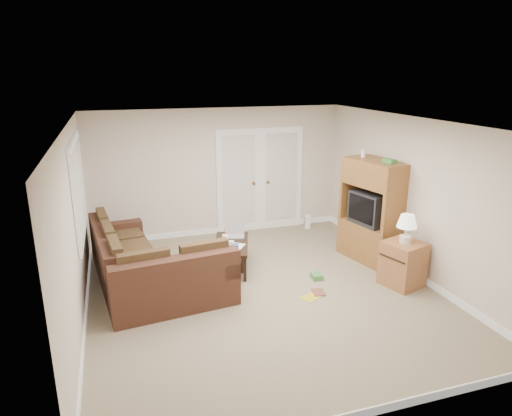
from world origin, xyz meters
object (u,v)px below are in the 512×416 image
object	(u,v)px
sectional_sofa	(145,269)
tv_armoire	(373,210)
coffee_table	(232,254)
side_cabinet	(403,260)

from	to	relation	value
sectional_sofa	tv_armoire	bearing A→B (deg)	-6.88
tv_armoire	coffee_table	bearing A→B (deg)	158.90
sectional_sofa	side_cabinet	world-z (taller)	side_cabinet
coffee_table	tv_armoire	world-z (taller)	tv_armoire
coffee_table	side_cabinet	bearing A→B (deg)	-13.94
sectional_sofa	side_cabinet	bearing A→B (deg)	-22.52
coffee_table	tv_armoire	xyz separation A→B (m)	(2.41, -0.36, 0.64)
sectional_sofa	tv_armoire	distance (m)	3.89
coffee_table	tv_armoire	bearing A→B (deg)	8.83
tv_armoire	side_cabinet	bearing A→B (deg)	-107.11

